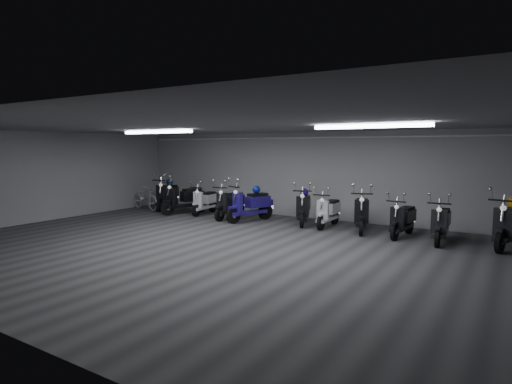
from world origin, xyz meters
The scene contains 22 objects.
floor centered at (0.00, 0.00, -0.01)m, with size 14.00×10.00×0.01m, color #323234.
ceiling centered at (0.00, 0.00, 2.80)m, with size 14.00×10.00×0.01m, color slate.
back_wall centered at (0.00, 5.00, 1.40)m, with size 14.00×0.01×2.80m, color #979799.
left_wall centered at (-7.00, 0.00, 1.40)m, with size 0.01×10.00×2.80m, color #979799.
fluor_strip_left centered at (-3.00, 1.00, 2.74)m, with size 2.40×0.18×0.08m, color white.
fluor_strip_right centered at (3.00, 1.00, 2.74)m, with size 2.40×0.18×0.08m, color white.
conduit centered at (0.00, 4.92, 2.62)m, with size 0.05×0.05×13.60m, color white.
scooter_0 centered at (-5.45, 3.87, 0.71)m, with size 0.63×1.90×1.42m, color black, non-canonical shape.
scooter_1 centered at (-4.25, 3.46, 0.70)m, with size 0.63×1.88×1.40m, color black, non-canonical shape.
scooter_2 centered at (-3.56, 3.74, 0.61)m, with size 0.54×1.63×1.21m, color silver, non-canonical shape.
scooter_3 centered at (-2.30, 3.47, 0.66)m, with size 0.59×1.77×1.32m, color black, non-canonical shape.
scooter_4 centered at (-1.47, 3.38, 0.70)m, with size 0.62×1.87×1.40m, color navy, non-canonical shape.
scooter_5 centered at (0.17, 3.81, 0.66)m, with size 0.59×1.78×1.33m, color black, non-canonical shape.
scooter_6 centered at (0.97, 3.78, 0.61)m, with size 0.55×1.65×1.23m, color silver, non-canonical shape.
scooter_7 centered at (2.00, 3.67, 0.69)m, with size 0.62×1.85×1.38m, color black, non-canonical shape.
scooter_8 centered at (3.13, 3.51, 0.61)m, with size 0.55×1.64×1.22m, color black, non-canonical shape.
scooter_9 centered at (4.07, 3.32, 0.64)m, with size 0.57×1.72×1.28m, color black, non-canonical shape.
bicycle centered at (-6.15, 3.45, 0.55)m, with size 0.61×1.72×1.11m, color silver.
scooter_10 centered at (5.49, 3.54, 0.72)m, with size 0.65×1.94×1.44m, color black, non-canonical shape.
helmet_0 centered at (-5.54, 4.12, 1.01)m, with size 0.27×0.27×0.27m, color navy.
helmet_1 centered at (0.08, 4.04, 0.95)m, with size 0.25×0.25×0.25m, color #230C85.
helmet_3 centered at (-1.38, 3.62, 0.99)m, with size 0.25×0.25×0.25m, color navy.
Camera 1 is at (5.63, -7.62, 2.31)m, focal length 29.73 mm.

